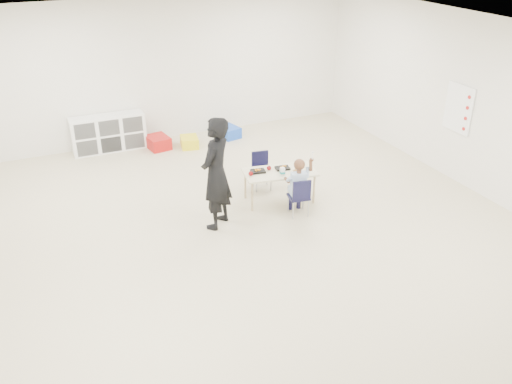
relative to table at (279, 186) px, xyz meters
name	(u,v)px	position (x,y,z in m)	size (l,w,h in m)	color
room	(255,150)	(-0.88, -1.00, 1.14)	(9.00, 9.02, 2.80)	beige
table	(279,186)	(0.00, 0.00, 0.00)	(1.21, 0.74, 0.52)	beige
chair_near	(299,196)	(0.07, -0.52, 0.05)	(0.30, 0.28, 0.62)	black
chair_far	(262,171)	(-0.07, 0.52, 0.05)	(0.30, 0.28, 0.62)	black
child	(299,185)	(0.07, -0.52, 0.23)	(0.41, 0.41, 0.98)	#AFCAED
lunch_tray_near	(282,168)	(0.08, 0.06, 0.27)	(0.22, 0.16, 0.03)	black
lunch_tray_far	(258,171)	(-0.32, 0.11, 0.27)	(0.22, 0.16, 0.03)	black
milk_carton	(282,171)	(0.00, -0.10, 0.30)	(0.07, 0.07, 0.10)	white
bread_roll	(297,169)	(0.25, -0.11, 0.29)	(0.09, 0.09, 0.07)	tan
apple_near	(269,168)	(-0.13, 0.11, 0.29)	(0.07, 0.07, 0.07)	maroon
apple_far	(251,174)	(-0.48, 0.04, 0.29)	(0.07, 0.07, 0.07)	maroon
cubby_shelf	(108,133)	(-2.08, 3.28, 0.09)	(1.40, 0.40, 0.70)	white
rules_poster	(459,108)	(3.10, -0.40, 0.99)	(0.02, 0.60, 0.80)	white
adult	(216,174)	(-1.18, -0.32, 0.57)	(0.61, 0.40, 1.67)	black
bin_red	(158,142)	(-1.19, 2.98, -0.14)	(0.39, 0.50, 0.24)	#B11311
bin_yellow	(189,142)	(-0.61, 2.79, -0.16)	(0.33, 0.42, 0.21)	yellow
bin_blue	(229,132)	(0.30, 2.97, -0.15)	(0.35, 0.45, 0.22)	blue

